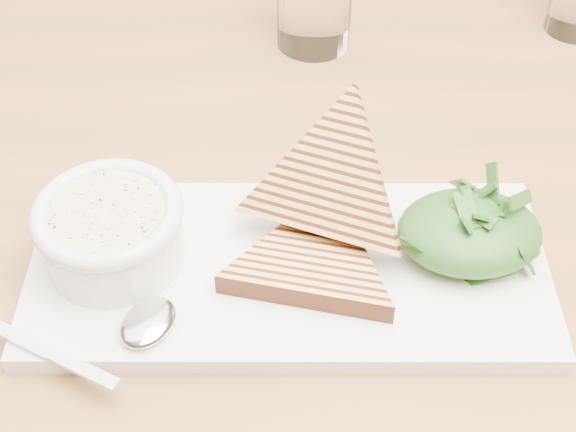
{
  "coord_description": "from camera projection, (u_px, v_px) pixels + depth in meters",
  "views": [
    {
      "loc": [
        -0.22,
        -0.4,
        1.26
      ],
      "look_at": [
        -0.2,
        0.03,
        0.81
      ],
      "focal_mm": 50.0,
      "sensor_mm": 36.0,
      "label": 1
    }
  ],
  "objects": [
    {
      "name": "bowl_rim",
      "position": [
        107.0,
        213.0,
        0.61
      ],
      "size": [
        0.12,
        0.12,
        0.01
      ],
      "primitive_type": "torus",
      "color": "white",
      "rests_on": "soup_bowl"
    },
    {
      "name": "soup",
      "position": [
        107.0,
        214.0,
        0.61
      ],
      "size": [
        0.09,
        0.09,
        0.01
      ],
      "primitive_type": "cylinder",
      "color": "beige",
      "rests_on": "soup_bowl"
    },
    {
      "name": "soup_bowl",
      "position": [
        113.0,
        238.0,
        0.63
      ],
      "size": [
        0.11,
        0.11,
        0.04
      ],
      "primitive_type": "cylinder",
      "color": "white",
      "rests_on": "platter"
    },
    {
      "name": "sandwich_lean",
      "position": [
        330.0,
        184.0,
        0.63
      ],
      "size": [
        0.21,
        0.22,
        0.18
      ],
      "primitive_type": null,
      "rotation": [
        0.83,
        0.0,
        -0.41
      ],
      "color": "tan",
      "rests_on": "sandwich_flat"
    },
    {
      "name": "salad_base",
      "position": [
        469.0,
        232.0,
        0.63
      ],
      "size": [
        0.11,
        0.09,
        0.04
      ],
      "primitive_type": "ellipsoid",
      "color": "#144A14",
      "rests_on": "platter"
    },
    {
      "name": "platter",
      "position": [
        289.0,
        270.0,
        0.64
      ],
      "size": [
        0.42,
        0.2,
        0.02
      ],
      "primitive_type": "cube",
      "rotation": [
        0.0,
        0.0,
        -0.03
      ],
      "color": "white",
      "rests_on": "table_top"
    },
    {
      "name": "spoon_handle",
      "position": [
        45.0,
        350.0,
        0.57
      ],
      "size": [
        0.11,
        0.07,
        0.0
      ],
      "primitive_type": "cube",
      "rotation": [
        0.0,
        0.0,
        -0.51
      ],
      "color": "silver",
      "rests_on": "platter"
    },
    {
      "name": "spoon_bowl",
      "position": [
        148.0,
        322.0,
        0.59
      ],
      "size": [
        0.06,
        0.06,
        0.01
      ],
      "primitive_type": "ellipsoid",
      "rotation": [
        0.0,
        0.0,
        -0.51
      ],
      "color": "silver",
      "rests_on": "platter"
    },
    {
      "name": "sandwich_flat",
      "position": [
        313.0,
        261.0,
        0.62
      ],
      "size": [
        0.19,
        0.19,
        0.02
      ],
      "primitive_type": null,
      "rotation": [
        0.0,
        0.0,
        -0.25
      ],
      "color": "tan",
      "rests_on": "platter"
    },
    {
      "name": "table_top",
      "position": [
        386.0,
        249.0,
        0.7
      ],
      "size": [
        1.3,
        0.9,
        0.04
      ],
      "primitive_type": "cube",
      "rotation": [
        0.0,
        0.0,
        -0.05
      ],
      "color": "#976034",
      "rests_on": "ground"
    },
    {
      "name": "arugula_pile",
      "position": [
        470.0,
        228.0,
        0.63
      ],
      "size": [
        0.11,
        0.1,
        0.05
      ],
      "primitive_type": null,
      "color": "#335B23",
      "rests_on": "platter"
    }
  ]
}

